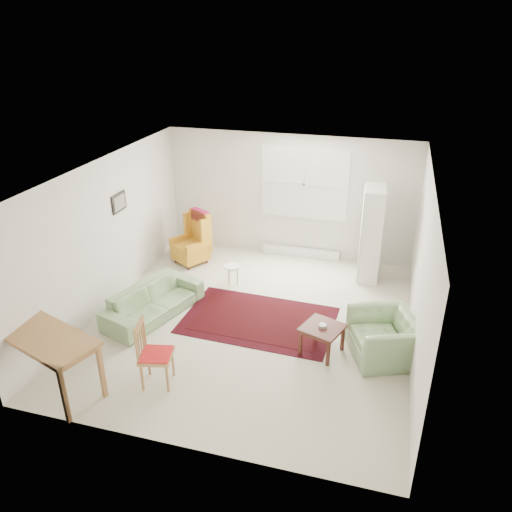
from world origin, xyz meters
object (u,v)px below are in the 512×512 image
(wingback_chair, at_px, (190,238))
(sofa, at_px, (153,296))
(coffee_table, at_px, (322,339))
(desk, at_px, (53,364))
(stool, at_px, (232,275))
(cabinet, at_px, (371,234))
(desk_chair, at_px, (156,354))
(armchair, at_px, (384,333))

(wingback_chair, bearing_deg, sofa, -53.32)
(coffee_table, xyz_separation_m, desk, (-3.24, -1.78, 0.20))
(stool, relative_size, cabinet, 0.22)
(coffee_table, bearing_deg, stool, 139.81)
(wingback_chair, bearing_deg, desk_chair, -42.54)
(sofa, bearing_deg, cabinet, -36.55)
(armchair, distance_m, stool, 3.16)
(cabinet, bearing_deg, desk_chair, -126.30)
(wingback_chair, distance_m, coffee_table, 3.79)
(desk_chair, bearing_deg, coffee_table, -69.51)
(coffee_table, bearing_deg, desk_chair, -147.36)
(wingback_chair, height_order, stool, wingback_chair)
(sofa, bearing_deg, desk_chair, -133.94)
(cabinet, bearing_deg, stool, -161.29)
(sofa, xyz_separation_m, desk, (-0.40, -2.05, 0.06))
(wingback_chair, relative_size, desk, 0.80)
(wingback_chair, distance_m, cabinet, 3.51)
(wingback_chair, distance_m, stool, 1.31)
(sofa, xyz_separation_m, desk_chair, (0.83, -1.56, 0.11))
(sofa, xyz_separation_m, stool, (0.92, 1.35, -0.17))
(coffee_table, xyz_separation_m, cabinet, (0.47, 2.62, 0.66))
(cabinet, height_order, desk_chair, cabinet)
(cabinet, relative_size, desk_chair, 1.87)
(sofa, height_order, stool, sofa)
(desk, bearing_deg, sofa, 78.92)
(desk_chair, bearing_deg, desk, 99.71)
(coffee_table, height_order, stool, coffee_table)
(sofa, relative_size, stool, 4.59)
(sofa, xyz_separation_m, armchair, (3.71, -0.12, 0.02))
(armchair, bearing_deg, coffee_table, -101.82)
(cabinet, bearing_deg, armchair, -84.66)
(coffee_table, distance_m, cabinet, 2.74)
(cabinet, xyz_separation_m, desk_chair, (-2.48, -3.91, -0.41))
(sofa, distance_m, wingback_chair, 2.02)
(armchair, xyz_separation_m, coffee_table, (-0.87, -0.16, -0.16))
(wingback_chair, bearing_deg, stool, 0.69)
(coffee_table, bearing_deg, desk, -151.20)
(armchair, bearing_deg, desk, -86.75)
(armchair, xyz_separation_m, stool, (-2.79, 1.47, -0.19))
(stool, relative_size, desk_chair, 0.41)
(desk_chair, bearing_deg, cabinet, -44.57)
(armchair, relative_size, desk_chair, 1.04)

